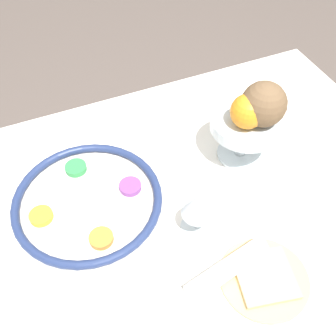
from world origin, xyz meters
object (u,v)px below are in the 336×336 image
seder_plate (88,201)px  bread_plate (264,278)px  orange_fruit (248,111)px  fruit_stand (245,128)px  napkin_roll (227,269)px  wine_glass (198,206)px  coconut (264,104)px

seder_plate → bread_plate: (0.28, -0.32, -0.01)m
orange_fruit → bread_plate: size_ratio=0.44×
seder_plate → fruit_stand: bearing=-0.1°
bread_plate → orange_fruit: bearing=69.8°
orange_fruit → napkin_roll: 0.35m
wine_glass → coconut: (0.22, 0.13, 0.10)m
bread_plate → napkin_roll: bearing=146.2°
seder_plate → wine_glass: wine_glass is taller
wine_glass → orange_fruit: 0.25m
seder_plate → napkin_roll: (0.21, -0.28, 0.01)m
seder_plate → wine_glass: 0.27m
bread_plate → coconut: bearing=63.7°
wine_glass → bread_plate: (0.07, -0.17, -0.08)m
wine_glass → bread_plate: 0.20m
fruit_stand → orange_fruit: bearing=-131.5°
coconut → napkin_roll: (-0.21, -0.26, -0.16)m
seder_plate → bread_plate: 0.42m
napkin_roll → bread_plate: bearing=-33.8°
seder_plate → coconut: coconut is taller
seder_plate → napkin_roll: napkin_roll is taller
seder_plate → coconut: size_ratio=3.31×
fruit_stand → coconut: (0.02, -0.02, 0.08)m
orange_fruit → napkin_roll: size_ratio=0.41×
fruit_stand → napkin_roll: 0.34m
coconut → seder_plate: bearing=177.2°
orange_fruit → napkin_roll: (-0.18, -0.26, -0.15)m
orange_fruit → bread_plate: 0.36m
wine_glass → orange_fruit: size_ratio=1.52×
orange_fruit → bread_plate: bearing=-110.2°
wine_glass → orange_fruit: orange_fruit is taller
fruit_stand → orange_fruit: size_ratio=2.13×
coconut → napkin_roll: coconut is taller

